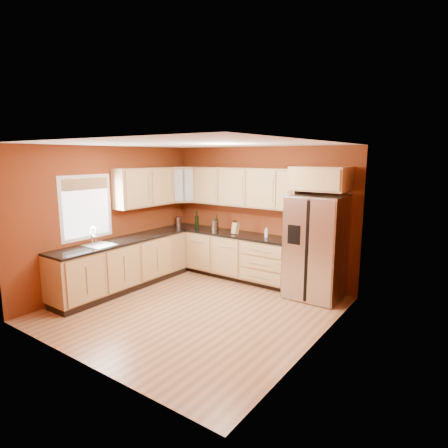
# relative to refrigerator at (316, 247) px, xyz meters

# --- Properties ---
(floor) EXTENTS (4.00, 4.00, 0.00)m
(floor) POSITION_rel_refrigerator_xyz_m (-1.35, -1.62, -0.89)
(floor) COLOR #905C38
(floor) RESTS_ON ground
(ceiling) EXTENTS (4.00, 4.00, 0.00)m
(ceiling) POSITION_rel_refrigerator_xyz_m (-1.35, -1.62, 1.71)
(ceiling) COLOR silver
(ceiling) RESTS_ON wall_back
(wall_back) EXTENTS (4.00, 0.04, 2.60)m
(wall_back) POSITION_rel_refrigerator_xyz_m (-1.35, 0.38, 0.41)
(wall_back) COLOR maroon
(wall_back) RESTS_ON floor
(wall_front) EXTENTS (4.00, 0.04, 2.60)m
(wall_front) POSITION_rel_refrigerator_xyz_m (-1.35, -3.62, 0.41)
(wall_front) COLOR maroon
(wall_front) RESTS_ON floor
(wall_left) EXTENTS (0.04, 4.00, 2.60)m
(wall_left) POSITION_rel_refrigerator_xyz_m (-3.35, -1.62, 0.41)
(wall_left) COLOR maroon
(wall_left) RESTS_ON floor
(wall_right) EXTENTS (0.04, 4.00, 2.60)m
(wall_right) POSITION_rel_refrigerator_xyz_m (0.65, -1.62, 0.41)
(wall_right) COLOR maroon
(wall_right) RESTS_ON floor
(base_cabinets_back) EXTENTS (2.90, 0.60, 0.88)m
(base_cabinets_back) POSITION_rel_refrigerator_xyz_m (-1.90, 0.07, -0.45)
(base_cabinets_back) COLOR tan
(base_cabinets_back) RESTS_ON floor
(base_cabinets_left) EXTENTS (0.60, 2.80, 0.88)m
(base_cabinets_left) POSITION_rel_refrigerator_xyz_m (-3.05, -1.62, -0.45)
(base_cabinets_left) COLOR tan
(base_cabinets_left) RESTS_ON floor
(countertop_back) EXTENTS (2.90, 0.62, 0.04)m
(countertop_back) POSITION_rel_refrigerator_xyz_m (-1.90, 0.06, 0.01)
(countertop_back) COLOR black
(countertop_back) RESTS_ON base_cabinets_back
(countertop_left) EXTENTS (0.62, 2.80, 0.04)m
(countertop_left) POSITION_rel_refrigerator_xyz_m (-3.04, -1.62, 0.01)
(countertop_left) COLOR black
(countertop_left) RESTS_ON base_cabinets_left
(upper_cabinets_back) EXTENTS (2.30, 0.33, 0.75)m
(upper_cabinets_back) POSITION_rel_refrigerator_xyz_m (-1.60, 0.21, 0.94)
(upper_cabinets_back) COLOR tan
(upper_cabinets_back) RESTS_ON wall_back
(upper_cabinets_left) EXTENTS (0.33, 1.35, 0.75)m
(upper_cabinets_left) POSITION_rel_refrigerator_xyz_m (-3.19, -0.90, 0.94)
(upper_cabinets_left) COLOR tan
(upper_cabinets_left) RESTS_ON wall_left
(corner_upper_cabinet) EXTENTS (0.67, 0.67, 0.75)m
(corner_upper_cabinet) POSITION_rel_refrigerator_xyz_m (-3.02, 0.04, 0.94)
(corner_upper_cabinet) COLOR tan
(corner_upper_cabinet) RESTS_ON wall_back
(over_fridge_cabinet) EXTENTS (0.92, 0.60, 0.40)m
(over_fridge_cabinet) POSITION_rel_refrigerator_xyz_m (0.00, 0.07, 1.16)
(over_fridge_cabinet) COLOR tan
(over_fridge_cabinet) RESTS_ON wall_back
(refrigerator) EXTENTS (0.90, 0.75, 1.78)m
(refrigerator) POSITION_rel_refrigerator_xyz_m (0.00, 0.00, 0.00)
(refrigerator) COLOR #A9A9AE
(refrigerator) RESTS_ON floor
(window) EXTENTS (0.03, 0.90, 1.00)m
(window) POSITION_rel_refrigerator_xyz_m (-3.33, -2.12, 0.66)
(window) COLOR white
(window) RESTS_ON wall_left
(sink_faucet) EXTENTS (0.50, 0.42, 0.30)m
(sink_faucet) POSITION_rel_refrigerator_xyz_m (-3.04, -2.12, 0.18)
(sink_faucet) COLOR silver
(sink_faucet) RESTS_ON countertop_left
(canister_left) EXTENTS (0.12, 0.12, 0.19)m
(canister_left) POSITION_rel_refrigerator_xyz_m (-3.20, 0.07, 0.12)
(canister_left) COLOR #A9A9AE
(canister_left) RESTS_ON countertop_back
(canister_right) EXTENTS (0.13, 0.13, 0.19)m
(canister_right) POSITION_rel_refrigerator_xyz_m (-2.19, 0.05, 0.13)
(canister_right) COLOR #A9A9AE
(canister_right) RESTS_ON countertop_back
(wine_bottle_a) EXTENTS (0.09, 0.09, 0.31)m
(wine_bottle_a) POSITION_rel_refrigerator_xyz_m (-2.19, 0.12, 0.18)
(wine_bottle_a) COLOR black
(wine_bottle_a) RESTS_ON countertop_back
(wine_bottle_b) EXTENTS (0.08, 0.08, 0.36)m
(wine_bottle_b) POSITION_rel_refrigerator_xyz_m (-2.65, 0.03, 0.21)
(wine_bottle_b) COLOR black
(wine_bottle_b) RESTS_ON countertop_back
(knife_block) EXTENTS (0.12, 0.11, 0.22)m
(knife_block) POSITION_rel_refrigerator_xyz_m (-1.66, 0.01, 0.14)
(knife_block) COLOR tan
(knife_block) RESTS_ON countertop_back
(soap_dispenser) EXTENTS (0.06, 0.06, 0.19)m
(soap_dispenser) POSITION_rel_refrigerator_xyz_m (-1.01, 0.08, 0.12)
(soap_dispenser) COLOR white
(soap_dispenser) RESTS_ON countertop_back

